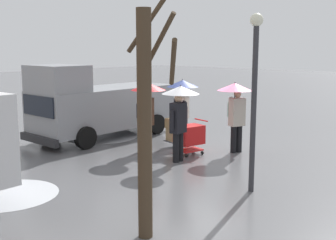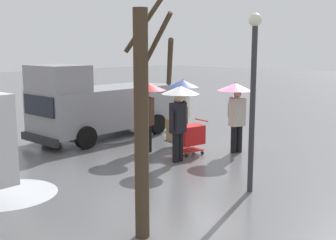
{
  "view_description": "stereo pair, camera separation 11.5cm",
  "coord_description": "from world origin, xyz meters",
  "px_view_note": "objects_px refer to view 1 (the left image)",
  "views": [
    {
      "loc": [
        -8.35,
        10.26,
        3.16
      ],
      "look_at": [
        0.15,
        1.21,
        1.05
      ],
      "focal_mm": 45.94,
      "sensor_mm": 36.0,
      "label": 1
    },
    {
      "loc": [
        -8.43,
        10.18,
        3.16
      ],
      "look_at": [
        0.15,
        1.21,
        1.05
      ],
      "focal_mm": 45.94,
      "sensor_mm": 36.0,
      "label": 2
    }
  ],
  "objects_px": {
    "pedestrian_pink_side": "(180,105)",
    "bare_tree_near": "(146,119)",
    "hand_dolly_boxes": "(176,130)",
    "cargo_van_parked_right": "(99,105)",
    "shopping_cart_vendor": "(190,136)",
    "pedestrian_black_side": "(183,97)",
    "pedestrian_far_side": "(236,101)",
    "pedestrian_white_side": "(147,101)",
    "street_lamp": "(254,85)"
  },
  "relations": [
    {
      "from": "cargo_van_parked_right",
      "to": "pedestrian_pink_side",
      "type": "bearing_deg",
      "value": 174.35
    },
    {
      "from": "pedestrian_black_side",
      "to": "cargo_van_parked_right",
      "type": "bearing_deg",
      "value": 25.69
    },
    {
      "from": "cargo_van_parked_right",
      "to": "pedestrian_pink_side",
      "type": "xyz_separation_m",
      "value": [
        -4.13,
        0.41,
        0.41
      ]
    },
    {
      "from": "shopping_cart_vendor",
      "to": "pedestrian_pink_side",
      "type": "bearing_deg",
      "value": 108.88
    },
    {
      "from": "cargo_van_parked_right",
      "to": "pedestrian_black_side",
      "type": "bearing_deg",
      "value": -154.31
    },
    {
      "from": "shopping_cart_vendor",
      "to": "street_lamp",
      "type": "bearing_deg",
      "value": 153.01
    },
    {
      "from": "bare_tree_near",
      "to": "pedestrian_far_side",
      "type": "bearing_deg",
      "value": -68.84
    },
    {
      "from": "pedestrian_white_side",
      "to": "pedestrian_far_side",
      "type": "distance_m",
      "value": 2.66
    },
    {
      "from": "shopping_cart_vendor",
      "to": "hand_dolly_boxes",
      "type": "distance_m",
      "value": 1.03
    },
    {
      "from": "pedestrian_black_side",
      "to": "pedestrian_white_side",
      "type": "distance_m",
      "value": 1.58
    },
    {
      "from": "pedestrian_white_side",
      "to": "pedestrian_pink_side",
      "type": "bearing_deg",
      "value": 174.42
    },
    {
      "from": "shopping_cart_vendor",
      "to": "pedestrian_pink_side",
      "type": "distance_m",
      "value": 1.31
    },
    {
      "from": "pedestrian_far_side",
      "to": "street_lamp",
      "type": "xyz_separation_m",
      "value": [
        -2.32,
        2.72,
        0.8
      ]
    },
    {
      "from": "pedestrian_black_side",
      "to": "pedestrian_white_side",
      "type": "height_order",
      "value": "same"
    },
    {
      "from": "hand_dolly_boxes",
      "to": "pedestrian_white_side",
      "type": "relative_size",
      "value": 0.61
    },
    {
      "from": "shopping_cart_vendor",
      "to": "hand_dolly_boxes",
      "type": "height_order",
      "value": "hand_dolly_boxes"
    },
    {
      "from": "pedestrian_far_side",
      "to": "pedestrian_white_side",
      "type": "bearing_deg",
      "value": 41.7
    },
    {
      "from": "shopping_cart_vendor",
      "to": "pedestrian_far_side",
      "type": "relative_size",
      "value": 0.47
    },
    {
      "from": "pedestrian_white_side",
      "to": "bare_tree_near",
      "type": "xyz_separation_m",
      "value": [
        -4.27,
        4.13,
        0.45
      ]
    },
    {
      "from": "hand_dolly_boxes",
      "to": "bare_tree_near",
      "type": "bearing_deg",
      "value": 127.97
    },
    {
      "from": "cargo_van_parked_right",
      "to": "pedestrian_pink_side",
      "type": "distance_m",
      "value": 4.17
    },
    {
      "from": "pedestrian_pink_side",
      "to": "pedestrian_black_side",
      "type": "xyz_separation_m",
      "value": [
        1.4,
        -1.72,
        -0.01
      ]
    },
    {
      "from": "pedestrian_black_side",
      "to": "shopping_cart_vendor",
      "type": "bearing_deg",
      "value": 140.26
    },
    {
      "from": "pedestrian_white_side",
      "to": "bare_tree_near",
      "type": "height_order",
      "value": "bare_tree_near"
    },
    {
      "from": "cargo_van_parked_right",
      "to": "bare_tree_near",
      "type": "xyz_separation_m",
      "value": [
        -6.96,
        4.4,
        0.84
      ]
    },
    {
      "from": "cargo_van_parked_right",
      "to": "bare_tree_near",
      "type": "bearing_deg",
      "value": 147.7
    },
    {
      "from": "hand_dolly_boxes",
      "to": "pedestrian_pink_side",
      "type": "xyz_separation_m",
      "value": [
        -1.22,
        1.19,
        1.02
      ]
    },
    {
      "from": "pedestrian_far_side",
      "to": "bare_tree_near",
      "type": "bearing_deg",
      "value": 111.16
    },
    {
      "from": "shopping_cart_vendor",
      "to": "pedestrian_black_side",
      "type": "height_order",
      "value": "pedestrian_black_side"
    },
    {
      "from": "pedestrian_pink_side",
      "to": "bare_tree_near",
      "type": "height_order",
      "value": "bare_tree_near"
    },
    {
      "from": "pedestrian_white_side",
      "to": "pedestrian_far_side",
      "type": "relative_size",
      "value": 1.0
    },
    {
      "from": "cargo_van_parked_right",
      "to": "pedestrian_black_side",
      "type": "relative_size",
      "value": 2.51
    },
    {
      "from": "pedestrian_black_side",
      "to": "bare_tree_near",
      "type": "xyz_separation_m",
      "value": [
        -4.23,
        5.72,
        0.45
      ]
    },
    {
      "from": "cargo_van_parked_right",
      "to": "pedestrian_far_side",
      "type": "distance_m",
      "value": 4.93
    },
    {
      "from": "pedestrian_pink_side",
      "to": "bare_tree_near",
      "type": "xyz_separation_m",
      "value": [
        -2.83,
        3.99,
        0.43
      ]
    },
    {
      "from": "shopping_cart_vendor",
      "to": "pedestrian_pink_side",
      "type": "height_order",
      "value": "pedestrian_pink_side"
    },
    {
      "from": "street_lamp",
      "to": "hand_dolly_boxes",
      "type": "bearing_deg",
      "value": -26.17
    },
    {
      "from": "pedestrian_black_side",
      "to": "street_lamp",
      "type": "bearing_deg",
      "value": 149.25
    },
    {
      "from": "hand_dolly_boxes",
      "to": "pedestrian_far_side",
      "type": "bearing_deg",
      "value": -157.91
    },
    {
      "from": "shopping_cart_vendor",
      "to": "street_lamp",
      "type": "xyz_separation_m",
      "value": [
        -3.13,
        1.59,
        1.8
      ]
    },
    {
      "from": "pedestrian_pink_side",
      "to": "pedestrian_black_side",
      "type": "height_order",
      "value": "same"
    },
    {
      "from": "pedestrian_pink_side",
      "to": "pedestrian_white_side",
      "type": "relative_size",
      "value": 1.0
    },
    {
      "from": "hand_dolly_boxes",
      "to": "pedestrian_far_side",
      "type": "relative_size",
      "value": 0.61
    },
    {
      "from": "pedestrian_pink_side",
      "to": "street_lamp",
      "type": "xyz_separation_m",
      "value": [
        -2.86,
        0.81,
        0.79
      ]
    },
    {
      "from": "pedestrian_white_side",
      "to": "street_lamp",
      "type": "relative_size",
      "value": 0.56
    },
    {
      "from": "pedestrian_white_side",
      "to": "bare_tree_near",
      "type": "distance_m",
      "value": 5.96
    },
    {
      "from": "pedestrian_black_side",
      "to": "pedestrian_pink_side",
      "type": "bearing_deg",
      "value": 129.1
    },
    {
      "from": "cargo_van_parked_right",
      "to": "bare_tree_near",
      "type": "distance_m",
      "value": 8.28
    },
    {
      "from": "pedestrian_pink_side",
      "to": "bare_tree_near",
      "type": "bearing_deg",
      "value": 125.32
    },
    {
      "from": "pedestrian_pink_side",
      "to": "cargo_van_parked_right",
      "type": "bearing_deg",
      "value": -5.65
    }
  ]
}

